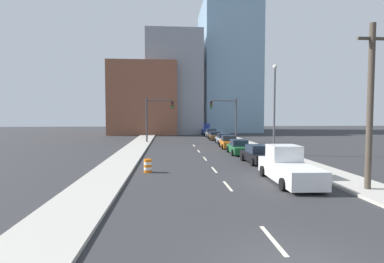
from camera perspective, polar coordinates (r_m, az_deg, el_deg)
sidewalk_left at (r=52.51m, az=-8.92°, el=-1.25°), size 2.89×89.69×0.16m
sidewalk_right at (r=53.46m, az=7.19°, el=-1.16°), size 2.89×89.69×0.16m
lane_stripe_at_2m at (r=10.76m, az=15.12°, el=-19.29°), size 0.16×2.40×0.01m
lane_stripe_at_9m at (r=17.65m, az=6.81°, el=-10.25°), size 0.16×2.40×0.01m
lane_stripe_at_15m at (r=22.60m, az=4.24°, el=-7.27°), size 0.16×2.40×0.01m
lane_stripe_at_20m at (r=28.12m, az=2.48°, el=-5.19°), size 0.16×2.40×0.01m
lane_stripe_at_26m at (r=33.90m, az=1.27°, el=-3.76°), size 0.16×2.40×0.01m
lane_stripe_at_32m at (r=40.03m, az=0.37°, el=-2.69°), size 0.16×2.40×0.01m
building_brick_left at (r=68.02m, az=-8.99°, el=6.01°), size 14.00×16.00×15.01m
building_office_center at (r=72.07m, az=-3.49°, el=8.67°), size 12.00×20.00×22.01m
building_glass_right at (r=78.06m, az=6.71°, el=11.70°), size 13.00×20.00×31.39m
traffic_signal_left at (r=44.02m, az=-7.23°, el=3.33°), size 4.04×0.35×6.59m
traffic_signal_right at (r=44.88m, az=7.03°, el=3.32°), size 4.04×0.35×6.59m
utility_pole_right_near at (r=18.35m, az=30.81°, el=4.15°), size 1.60×0.32×8.86m
traffic_barrel at (r=21.68m, az=-8.42°, el=-6.47°), size 0.56×0.56×0.95m
street_lamp at (r=31.34m, az=15.42°, el=5.16°), size 0.44×0.44×9.13m
pickup_truck_white at (r=19.31m, az=17.80°, el=-6.55°), size 2.50×6.26×2.18m
sedan_black at (r=26.13m, az=12.32°, el=-4.37°), size 2.18×4.48×1.54m
sedan_green at (r=31.80m, az=8.91°, el=-3.02°), size 2.19×4.85×1.51m
sedan_orange at (r=37.34m, az=6.95°, el=-2.07°), size 2.19×4.41×1.55m
sedan_silver at (r=42.99m, az=5.98°, el=-1.42°), size 2.13×4.70×1.45m
sedan_brown at (r=49.54m, az=4.41°, el=-0.85°), size 2.20×4.39×1.36m
sedan_gray at (r=55.86m, az=3.64°, el=-0.32°), size 2.24×4.74×1.52m
pickup_truck_blue at (r=63.41m, az=2.58°, el=0.29°), size 2.45×6.26×2.26m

